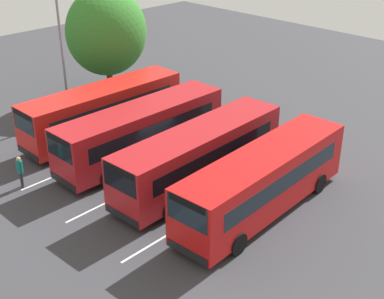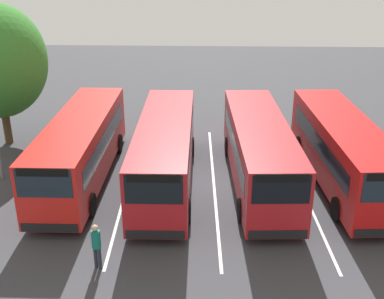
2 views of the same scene
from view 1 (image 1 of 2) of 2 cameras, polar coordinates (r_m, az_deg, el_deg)
name	(u,v)px [view 1 (image 1 of 2)]	position (r m, az deg, el deg)	size (l,w,h in m)	color
ground_plane	(171,171)	(29.28, -2.28, -2.31)	(68.16, 68.16, 0.00)	#38383D
bus_far_left	(103,109)	(33.23, -9.51, 4.26)	(10.71, 2.59, 3.12)	red
bus_center_left	(142,130)	(30.04, -5.44, 2.05)	(10.73, 2.65, 3.12)	#AD191E
bus_center_right	(199,155)	(27.19, 0.79, -0.56)	(10.81, 2.95, 3.12)	#AD191E
bus_far_right	(263,180)	(25.10, 7.63, -3.28)	(10.83, 3.04, 3.12)	red
pedestrian	(20,169)	(28.62, -18.00, -2.05)	(0.40, 0.40, 1.77)	#232833
street_lamp	(63,44)	(35.17, -13.66, 10.94)	(0.25, 2.86, 8.91)	gray
depot_tree	(106,32)	(39.06, -9.18, 12.38)	(5.94, 5.35, 7.93)	#4C3823
lane_stripe_outer_left	(124,147)	(32.13, -7.34, 0.24)	(13.80, 0.12, 0.01)	silver
lane_stripe_inner_left	(171,171)	(29.28, -2.28, -2.30)	(13.80, 0.12, 0.01)	silver
lane_stripe_inner_right	(227,199)	(26.77, 3.82, -5.34)	(13.80, 0.12, 0.01)	silver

